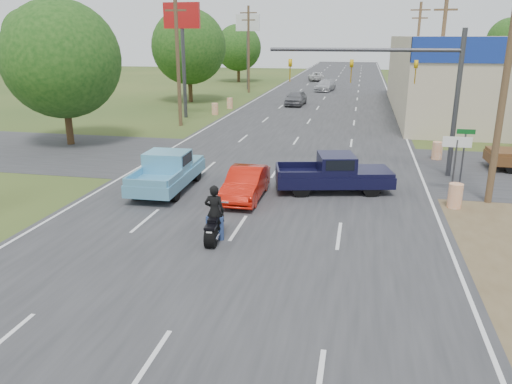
% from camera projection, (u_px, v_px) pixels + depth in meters
% --- Properties ---
extents(ground, '(200.00, 200.00, 0.00)m').
position_uv_depth(ground, '(148.00, 365.00, 10.55)').
color(ground, '#2C451B').
rests_on(ground, ground).
extents(main_road, '(15.00, 180.00, 0.02)m').
position_uv_depth(main_road, '(318.00, 108.00, 47.89)').
color(main_road, '#2D2D30').
rests_on(main_road, ground).
extents(cross_road, '(120.00, 10.00, 0.02)m').
position_uv_depth(cross_road, '(282.00, 162.00, 27.35)').
color(cross_road, '#2D2D30').
rests_on(cross_road, ground).
extents(utility_pole_1, '(2.00, 0.28, 10.00)m').
position_uv_depth(utility_pole_1, '(507.00, 72.00, 19.23)').
color(utility_pole_1, '#4C3823').
rests_on(utility_pole_1, ground).
extents(utility_pole_2, '(2.00, 0.28, 10.00)m').
position_uv_depth(utility_pole_2, '(441.00, 55.00, 36.03)').
color(utility_pole_2, '#4C3823').
rests_on(utility_pole_2, ground).
extents(utility_pole_3, '(2.00, 0.28, 10.00)m').
position_uv_depth(utility_pole_3, '(417.00, 49.00, 52.84)').
color(utility_pole_3, '#4C3823').
rests_on(utility_pole_3, ground).
extents(utility_pole_5, '(2.00, 0.28, 10.00)m').
position_uv_depth(utility_pole_5, '(178.00, 54.00, 36.96)').
color(utility_pole_5, '#4C3823').
rests_on(utility_pole_5, ground).
extents(utility_pole_6, '(2.00, 0.28, 10.00)m').
position_uv_depth(utility_pole_6, '(249.00, 47.00, 59.37)').
color(utility_pole_6, '#4C3823').
rests_on(utility_pole_6, ground).
extents(tree_0, '(7.14, 7.14, 8.84)m').
position_uv_depth(tree_0, '(62.00, 59.00, 30.39)').
color(tree_0, '#422D19').
rests_on(tree_0, ground).
extents(tree_1, '(7.56, 7.56, 9.36)m').
position_uv_depth(tree_1, '(189.00, 47.00, 50.74)').
color(tree_1, '#422D19').
rests_on(tree_1, ground).
extents(tree_2, '(6.72, 6.72, 8.32)m').
position_uv_depth(tree_2, '(238.00, 48.00, 73.47)').
color(tree_2, '#422D19').
rests_on(tree_2, ground).
extents(tree_4, '(9.24, 9.24, 11.44)m').
position_uv_depth(tree_4, '(29.00, 35.00, 89.32)').
color(tree_4, '#422D19').
rests_on(tree_4, ground).
extents(tree_5, '(7.98, 7.98, 9.88)m').
position_uv_depth(tree_5, '(509.00, 40.00, 91.59)').
color(tree_5, '#422D19').
rests_on(tree_5, ground).
extents(tree_6, '(8.82, 8.82, 10.92)m').
position_uv_depth(tree_6, '(198.00, 36.00, 103.18)').
color(tree_6, '#422D19').
rests_on(tree_6, ground).
extents(barrel_0, '(0.56, 0.56, 1.00)m').
position_uv_depth(barrel_0, '(455.00, 196.00, 20.03)').
color(barrel_0, orange).
rests_on(barrel_0, ground).
extents(barrel_1, '(0.56, 0.56, 1.00)m').
position_uv_depth(barrel_1, '(437.00, 151.00, 27.89)').
color(barrel_1, orange).
rests_on(barrel_1, ground).
extents(barrel_2, '(0.56, 0.56, 1.00)m').
position_uv_depth(barrel_2, '(215.00, 109.00, 43.81)').
color(barrel_2, orange).
rests_on(barrel_2, ground).
extents(barrel_3, '(0.56, 0.56, 1.00)m').
position_uv_depth(barrel_3, '(230.00, 103.00, 47.48)').
color(barrel_3, orange).
rests_on(barrel_3, ground).
extents(pole_sign_left_near, '(3.00, 0.35, 9.20)m').
position_uv_depth(pole_sign_left_near, '(182.00, 29.00, 40.33)').
color(pole_sign_left_near, '#3F3F44').
rests_on(pole_sign_left_near, ground).
extents(pole_sign_left_far, '(3.00, 0.35, 9.20)m').
position_uv_depth(pole_sign_left_far, '(248.00, 31.00, 62.74)').
color(pole_sign_left_far, '#3F3F44').
rests_on(pole_sign_left_far, ground).
extents(lane_sign, '(1.20, 0.08, 2.52)m').
position_uv_depth(lane_sign, '(456.00, 151.00, 21.44)').
color(lane_sign, '#3F3F44').
rests_on(lane_sign, ground).
extents(street_name_sign, '(0.80, 0.08, 2.61)m').
position_uv_depth(street_name_sign, '(464.00, 151.00, 22.81)').
color(street_name_sign, '#3F3F44').
rests_on(street_name_sign, ground).
extents(signal_mast, '(9.12, 0.40, 7.00)m').
position_uv_depth(signal_mast, '(400.00, 76.00, 23.84)').
color(signal_mast, '#3F3F44').
rests_on(signal_mast, ground).
extents(red_convertible, '(1.41, 4.02, 1.32)m').
position_uv_depth(red_convertible, '(246.00, 184.00, 21.09)').
color(red_convertible, red).
rests_on(red_convertible, ground).
extents(motorcycle, '(0.69, 2.23, 1.13)m').
position_uv_depth(motorcycle, '(214.00, 227.00, 16.79)').
color(motorcycle, black).
rests_on(motorcycle, ground).
extents(rider, '(0.70, 0.49, 1.84)m').
position_uv_depth(rider, '(215.00, 214.00, 16.72)').
color(rider, black).
rests_on(rider, ground).
extents(blue_pickup, '(2.14, 5.26, 1.73)m').
position_uv_depth(blue_pickup, '(168.00, 170.00, 22.40)').
color(blue_pickup, black).
rests_on(blue_pickup, ground).
extents(navy_pickup, '(5.38, 3.03, 1.68)m').
position_uv_depth(navy_pickup, '(336.00, 173.00, 22.05)').
color(navy_pickup, black).
rests_on(navy_pickup, ground).
extents(distant_car_grey, '(1.98, 4.38, 1.46)m').
position_uv_depth(distant_car_grey, '(296.00, 98.00, 49.53)').
color(distant_car_grey, slate).
rests_on(distant_car_grey, ground).
extents(distant_car_silver, '(2.70, 5.01, 1.38)m').
position_uv_depth(distant_car_silver, '(325.00, 85.00, 62.42)').
color(distant_car_silver, '#B8B8BD').
rests_on(distant_car_silver, ground).
extents(distant_car_white, '(2.92, 4.96, 1.30)m').
position_uv_depth(distant_car_white, '(316.00, 77.00, 76.50)').
color(distant_car_white, silver).
rests_on(distant_car_white, ground).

